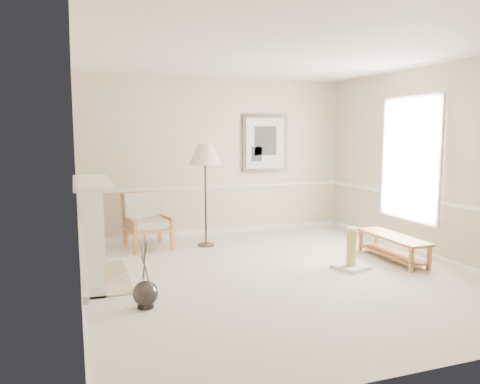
# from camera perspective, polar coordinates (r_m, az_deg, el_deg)

# --- Properties ---
(ground) EXTENTS (5.50, 5.50, 0.00)m
(ground) POSITION_cam_1_polar(r_m,az_deg,el_deg) (6.43, 4.46, -10.03)
(ground) COLOR silver
(ground) RESTS_ON ground
(room) EXTENTS (5.04, 5.54, 2.92)m
(room) POSITION_cam_1_polar(r_m,az_deg,el_deg) (6.27, 5.50, 6.84)
(room) COLOR beige
(room) RESTS_ON ground
(fireplace) EXTENTS (0.64, 1.64, 1.31)m
(fireplace) POSITION_cam_1_polar(r_m,az_deg,el_deg) (6.33, -17.67, -4.64)
(fireplace) COLOR white
(fireplace) RESTS_ON ground
(floor_vase) EXTENTS (0.28, 0.28, 0.82)m
(floor_vase) POSITION_cam_1_polar(r_m,az_deg,el_deg) (5.34, -11.45, -12.13)
(floor_vase) COLOR black
(floor_vase) RESTS_ON ground
(armchair) EXTENTS (0.80, 0.84, 0.92)m
(armchair) POSITION_cam_1_polar(r_m,az_deg,el_deg) (7.93, -11.38, -3.16)
(armchair) COLOR #A76336
(armchair) RESTS_ON ground
(floor_lamp) EXTENTS (0.59, 0.59, 1.73)m
(floor_lamp) POSITION_cam_1_polar(r_m,az_deg,el_deg) (7.78, -4.26, 4.28)
(floor_lamp) COLOR black
(floor_lamp) RESTS_ON ground
(bench) EXTENTS (0.41, 1.33, 0.38)m
(bench) POSITION_cam_1_polar(r_m,az_deg,el_deg) (7.41, 18.11, -6.01)
(bench) COLOR #A76336
(bench) RESTS_ON ground
(scratching_post) EXTENTS (0.52, 0.52, 0.60)m
(scratching_post) POSITION_cam_1_polar(r_m,az_deg,el_deg) (6.80, 13.40, -7.60)
(scratching_post) COLOR white
(scratching_post) RESTS_ON ground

